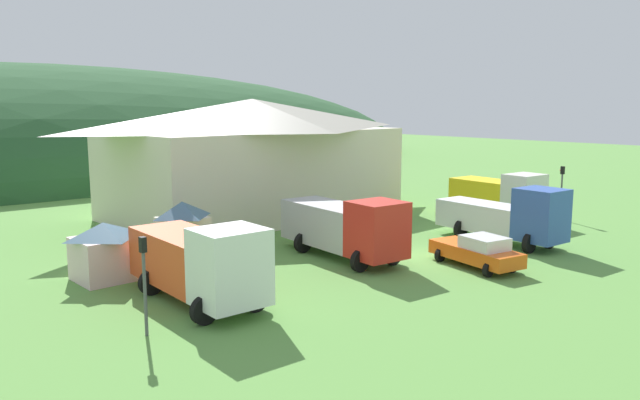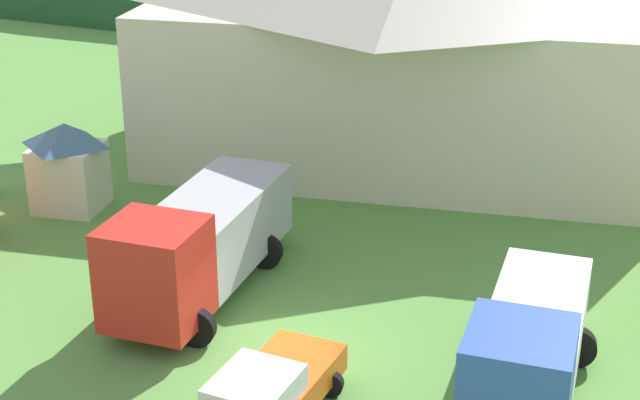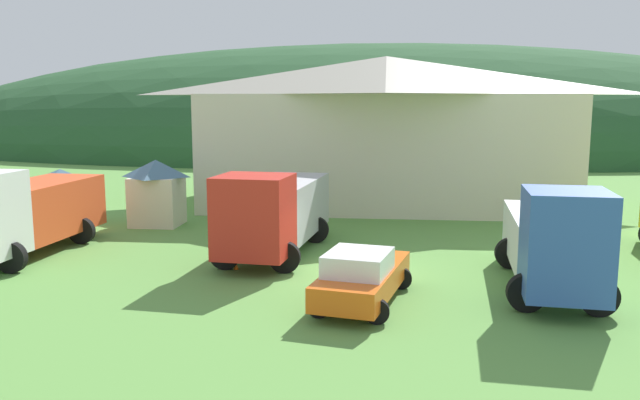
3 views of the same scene
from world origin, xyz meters
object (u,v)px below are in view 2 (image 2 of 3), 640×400
object	(u,v)px
service_pickup_orange	(265,398)
traffic_cone_near_pickup	(138,333)
crane_truck_red	(198,242)
play_shed_cream	(68,165)
depot_building	(411,48)
box_truck_blue	(527,357)

from	to	relation	value
service_pickup_orange	traffic_cone_near_pickup	xyz separation A→B (m)	(-4.59, 3.41, -0.83)
crane_truck_red	traffic_cone_near_pickup	bearing A→B (deg)	-16.44
traffic_cone_near_pickup	play_shed_cream	bearing A→B (deg)	126.53
crane_truck_red	traffic_cone_near_pickup	xyz separation A→B (m)	(-0.98, -2.35, -1.76)
crane_truck_red	service_pickup_orange	bearing A→B (deg)	38.30
service_pickup_orange	traffic_cone_near_pickup	bearing A→B (deg)	-114.50
depot_building	play_shed_cream	size ratio (longest dim) A/B	6.74
crane_truck_red	service_pickup_orange	xyz separation A→B (m)	(3.61, -5.76, -0.93)
depot_building	service_pickup_orange	distance (m)	19.83
box_truck_blue	service_pickup_orange	xyz separation A→B (m)	(-5.80, -1.76, -0.84)
box_truck_blue	service_pickup_orange	world-z (taller)	box_truck_blue
play_shed_cream	crane_truck_red	world-z (taller)	crane_truck_red
play_shed_cream	service_pickup_orange	size ratio (longest dim) A/B	0.60
crane_truck_red	box_truck_blue	distance (m)	10.22
traffic_cone_near_pickup	depot_building	bearing A→B (deg)	72.28
service_pickup_orange	play_shed_cream	bearing A→B (deg)	-125.04
play_shed_cream	box_truck_blue	xyz separation A→B (m)	(16.04, -9.28, 0.05)
play_shed_cream	crane_truck_red	bearing A→B (deg)	-38.50
play_shed_cream	crane_truck_red	distance (m)	8.48
depot_building	traffic_cone_near_pickup	bearing A→B (deg)	-107.72
play_shed_cream	service_pickup_orange	bearing A→B (deg)	-47.15
depot_building	play_shed_cream	world-z (taller)	depot_building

